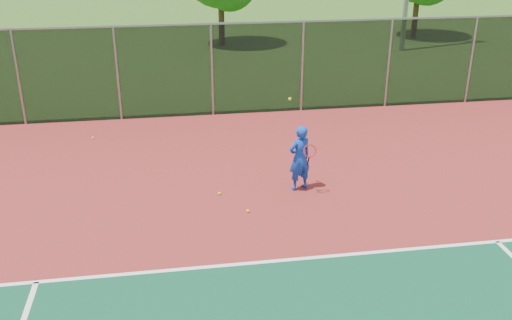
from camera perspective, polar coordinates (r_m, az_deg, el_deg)
The scene contains 6 objects.
court_apron at distance 11.07m, azimuth 16.55°, elevation -11.41°, with size 30.00×20.00×0.02m, color maroon.
fence_back at distance 19.19m, azimuth 4.65°, elevation 9.38°, with size 30.00×0.06×3.03m.
tennis_player at distance 13.59m, azimuth 4.39°, elevation 0.21°, with size 0.69×0.70×2.29m.
practice_ball_0 at distance 12.79m, azimuth -0.81°, elevation -5.12°, with size 0.07×0.07×0.07m, color yellow.
practice_ball_2 at distance 17.63m, azimuth -15.99°, elevation 2.14°, with size 0.07×0.07×0.07m, color yellow.
practice_ball_6 at distance 13.60m, azimuth -3.68°, elevation -3.36°, with size 0.07×0.07×0.07m, color yellow.
Camera 1 is at (-4.41, -6.12, 6.12)m, focal length 40.00 mm.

